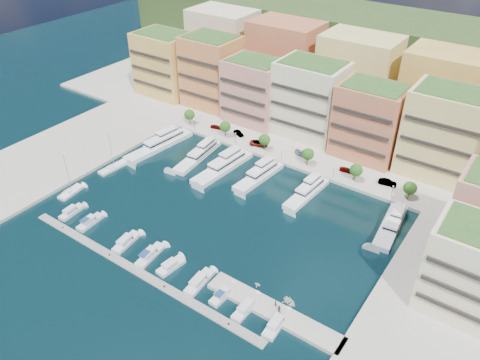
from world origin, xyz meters
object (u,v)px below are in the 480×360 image
at_px(lamppost_4, 393,190).
at_px(car_1, 239,133).
at_px(cruiser_9, 276,324).
at_px(cruiser_7, 223,295).
at_px(lamppost_1, 236,136).
at_px(lamppost_3, 334,170).
at_px(car_3, 303,154).
at_px(sailboat_1, 113,168).
at_px(car_5, 387,182).
at_px(car_2, 259,143).
at_px(tender_1, 258,284).
at_px(yacht_6, 392,224).
at_px(tender_2, 290,302).
at_px(cruiser_0, 72,212).
at_px(yacht_4, 308,192).
at_px(person_1, 279,309).
at_px(tree_1, 225,127).
at_px(tree_0, 189,115).
at_px(lamppost_0, 194,122).
at_px(car_4, 346,170).
at_px(tree_5, 410,188).
at_px(car_0, 216,127).
at_px(cruiser_8, 246,308).
at_px(cruiser_6, 199,282).
at_px(yacht_0, 161,143).
at_px(cruiser_5, 171,266).
at_px(yacht_1, 199,154).
at_px(yacht_2, 225,165).
at_px(tree_2, 264,140).
at_px(sailboat_0, 71,192).
at_px(tree_3, 308,154).
at_px(lamppost_2, 282,152).
at_px(tree_4, 356,170).
at_px(cruiser_1, 90,222).
at_px(cruiser_4, 150,255).
at_px(person_0, 276,303).
at_px(yacht_3, 260,174).
at_px(cruiser_3, 126,242).

distance_m(lamppost_4, car_1, 57.06).
bearing_deg(cruiser_9, cruiser_7, -179.98).
height_order(lamppost_1, lamppost_4, same).
bearing_deg(lamppost_3, car_3, 155.78).
distance_m(sailboat_1, car_5, 83.82).
bearing_deg(car_2, tender_1, -165.66).
height_order(cruiser_9, tender_1, cruiser_9).
xyz_separation_m(yacht_6, tender_2, (-8.89, -37.62, -0.85)).
bearing_deg(cruiser_0, car_2, 69.44).
xyz_separation_m(yacht_4, car_5, (17.38, 16.68, 0.77)).
bearing_deg(person_1, yacht_4, -68.40).
bearing_deg(tender_1, tree_1, 42.18).
distance_m(tree_0, lamppost_0, 4.70).
bearing_deg(car_4, tender_1, 175.33).
distance_m(tree_5, cruiser_0, 93.53).
bearing_deg(car_0, car_3, -103.52).
height_order(cruiser_8, sailboat_1, sailboat_1).
bearing_deg(tree_0, cruiser_6, -48.33).
distance_m(tree_1, yacht_0, 22.39).
bearing_deg(sailboat_1, lamppost_3, 29.55).
height_order(lamppost_0, cruiser_9, lamppost_0).
bearing_deg(car_3, person_1, -153.11).
bearing_deg(tree_0, cruiser_8, -41.91).
relative_size(cruiser_5, cruiser_7, 1.03).
bearing_deg(lamppost_3, yacht_1, -163.14).
bearing_deg(yacht_2, tree_2, 73.00).
xyz_separation_m(yacht_1, sailboat_0, (-17.74, -37.17, -0.77)).
height_order(tree_1, lamppost_3, tree_1).
bearing_deg(yacht_6, tree_2, 164.34).
xyz_separation_m(tree_3, sailboat_1, (-49.27, -35.90, -4.43)).
bearing_deg(lamppost_3, yacht_0, -165.75).
height_order(car_5, person_1, person_1).
height_order(yacht_1, car_2, yacht_1).
distance_m(lamppost_2, yacht_6, 41.93).
bearing_deg(tree_4, tender_2, -81.75).
relative_size(tree_2, cruiser_1, 0.71).
bearing_deg(cruiser_4, tender_1, 15.20).
height_order(cruiser_8, car_1, car_1).
xyz_separation_m(tree_5, car_3, (-35.51, 3.78, -2.96)).
relative_size(lamppost_2, cruiser_7, 0.58).
bearing_deg(sailboat_0, tree_4, 38.58).
bearing_deg(sailboat_1, person_0, -14.60).
bearing_deg(yacht_3, cruiser_3, -104.04).
bearing_deg(car_4, cruiser_8, 176.69).
xyz_separation_m(cruiser_4, car_0, (-26.47, 60.84, 1.12)).
relative_size(cruiser_6, cruiser_8, 1.08).
relative_size(yacht_4, car_1, 4.19).
height_order(lamppost_4, yacht_0, yacht_0).
xyz_separation_m(cruiser_6, sailboat_1, (-52.98, 22.20, -0.24)).
distance_m(lamppost_1, person_0, 70.68).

